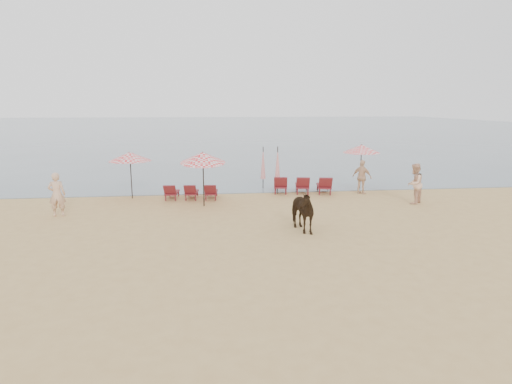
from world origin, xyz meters
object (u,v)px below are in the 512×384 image
(lounger_cluster_left, at_px, (191,192))
(umbrella_open_left_a, at_px, (130,157))
(umbrella_open_left_b, at_px, (203,157))
(lounger_cluster_right, at_px, (302,185))
(beachgoer_right_b, at_px, (362,177))
(cow, at_px, (299,210))
(umbrella_open_right, at_px, (362,149))
(beachgoer_right_a, at_px, (414,184))
(umbrella_closed_left, at_px, (278,165))
(beachgoer_left, at_px, (57,194))
(umbrella_closed_right, at_px, (263,163))

(lounger_cluster_left, bearing_deg, umbrella_open_left_a, 173.54)
(umbrella_open_left_a, xyz_separation_m, umbrella_open_left_b, (3.59, -2.09, 0.16))
(umbrella_open_left_b, bearing_deg, umbrella_open_left_a, 140.66)
(lounger_cluster_right, distance_m, beachgoer_right_b, 3.13)
(lounger_cluster_right, xyz_separation_m, cow, (-1.62, -6.71, 0.33))
(umbrella_open_right, bearing_deg, cow, -125.93)
(umbrella_open_right, distance_m, beachgoer_right_a, 4.32)
(umbrella_closed_left, distance_m, beachgoer_left, 10.51)
(cow, bearing_deg, beachgoer_right_a, 16.88)
(cow, distance_m, beachgoer_right_a, 7.39)
(beachgoer_right_a, bearing_deg, lounger_cluster_right, -74.41)
(umbrella_open_left_a, distance_m, umbrella_closed_right, 7.07)
(beachgoer_right_b, bearing_deg, cow, 97.41)
(lounger_cluster_right, distance_m, umbrella_open_right, 4.07)
(beachgoer_right_a, xyz_separation_m, beachgoer_right_b, (-1.67, 2.43, -0.06))
(umbrella_open_left_b, xyz_separation_m, beachgoer_right_b, (8.22, 1.84, -1.37))
(umbrella_open_left_a, bearing_deg, beachgoer_right_b, -19.17)
(umbrella_closed_right, height_order, beachgoer_left, umbrella_closed_right)
(cow, bearing_deg, umbrella_open_right, 42.41)
(lounger_cluster_right, bearing_deg, umbrella_open_right, 26.11)
(lounger_cluster_right, height_order, umbrella_closed_left, umbrella_closed_left)
(umbrella_closed_right, bearing_deg, beachgoer_right_a, -33.35)
(umbrella_open_left_b, relative_size, cow, 1.41)
(umbrella_open_left_a, xyz_separation_m, beachgoer_right_a, (13.47, -2.68, -1.14))
(lounger_cluster_left, bearing_deg, umbrella_closed_left, 15.11)
(umbrella_closed_left, distance_m, umbrella_closed_right, 1.56)
(umbrella_closed_left, bearing_deg, umbrella_open_left_a, -178.13)
(cow, height_order, beachgoer_right_a, beachgoer_right_a)
(lounger_cluster_right, relative_size, umbrella_closed_right, 1.38)
(beachgoer_left, xyz_separation_m, beachgoer_right_a, (15.97, 0.53, 0.03))
(umbrella_open_left_b, bearing_deg, beachgoer_left, -178.70)
(umbrella_open_right, bearing_deg, umbrella_open_left_b, -161.16)
(umbrella_open_right, bearing_deg, lounger_cluster_right, -166.05)
(umbrella_open_left_a, distance_m, beachgoer_right_b, 11.87)
(cow, relative_size, beachgoer_right_b, 1.04)
(umbrella_open_left_a, bearing_deg, lounger_cluster_right, -16.36)
(umbrella_closed_right, bearing_deg, umbrella_open_left_a, -166.13)
(lounger_cluster_right, height_order, umbrella_open_left_b, umbrella_open_left_b)
(beachgoer_right_b, bearing_deg, umbrella_open_left_a, 43.15)
(lounger_cluster_right, xyz_separation_m, umbrella_open_left_a, (-8.74, -0.24, 1.65))
(lounger_cluster_left, bearing_deg, beachgoer_right_b, 6.77)
(umbrella_open_right, bearing_deg, umbrella_closed_left, -170.36)
(umbrella_open_right, bearing_deg, umbrella_open_left_a, -176.41)
(umbrella_closed_left, height_order, beachgoer_right_a, umbrella_closed_left)
(lounger_cluster_right, xyz_separation_m, umbrella_open_right, (3.52, 1.03, 1.76))
(umbrella_open_left_a, relative_size, umbrella_closed_right, 1.00)
(umbrella_open_left_b, distance_m, beachgoer_right_b, 8.53)
(cow, distance_m, beachgoer_left, 10.16)
(umbrella_open_left_b, height_order, cow, umbrella_open_left_b)
(lounger_cluster_right, bearing_deg, umbrella_open_left_b, -145.85)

